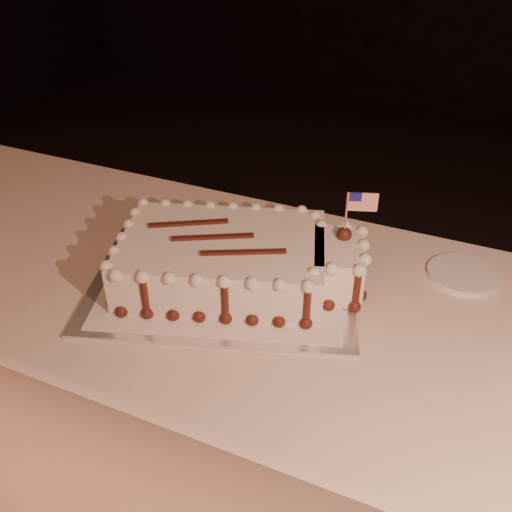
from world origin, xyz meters
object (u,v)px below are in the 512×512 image
at_px(banquet_table, 265,411).
at_px(side_plate, 463,274).
at_px(sheet_cake, 237,260).
at_px(cake_board, 224,280).

relative_size(banquet_table, side_plate, 15.02).
bearing_deg(sheet_cake, side_plate, 26.40).
height_order(cake_board, side_plate, side_plate).
relative_size(banquet_table, sheet_cake, 4.14).
bearing_deg(banquet_table, side_plate, 32.77).
bearing_deg(side_plate, sheet_cake, -153.60).
height_order(cake_board, sheet_cake, sheet_cake).
relative_size(banquet_table, cake_board, 4.08).
xyz_separation_m(cake_board, side_plate, (0.49, 0.24, 0.00)).
bearing_deg(banquet_table, cake_board, 175.74).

